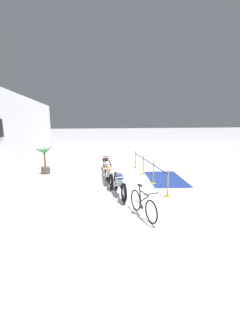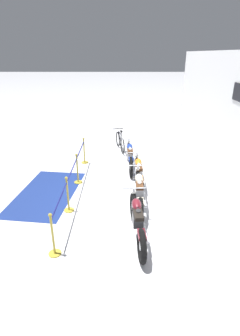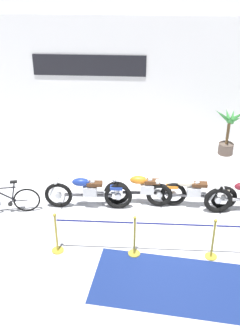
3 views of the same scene
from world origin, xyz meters
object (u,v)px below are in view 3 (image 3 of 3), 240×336
motorcycle_blue_0 (88,192)px  bicycle (7,201)px  stanchion_mid_right (212,245)px  potted_palm_left_of_row (228,132)px  stanchion_mid_left (134,242)px  motorcycle_orange_1 (145,190)px  floor_banner (168,283)px  stanchion_far_left (123,231)px  motorcycle_cream_2 (191,193)px

motorcycle_blue_0 → bicycle: bearing=-169.8°
bicycle → stanchion_mid_right: bearing=-15.6°
potted_palm_left_of_row → stanchion_mid_left: potted_palm_left_of_row is taller
bicycle → stanchion_mid_left: (3.35, -1.43, -0.02)m
potted_palm_left_of_row → motorcycle_orange_1: bearing=-130.1°
motorcycle_blue_0 → floor_banner: (2.02, -2.69, -0.47)m
potted_palm_left_of_row → motorcycle_blue_0: bearing=-140.7°
stanchion_far_left → potted_palm_left_of_row: bearing=58.9°
stanchion_mid_left → bicycle: bearing=157.0°
stanchion_far_left → stanchion_mid_left: same height
bicycle → stanchion_mid_left: bearing=-23.0°
floor_banner → potted_palm_left_of_row: bearing=77.3°
motorcycle_orange_1 → stanchion_far_left: (-0.48, -2.04, 0.20)m
motorcycle_blue_0 → stanchion_mid_right: size_ratio=2.21×
motorcycle_cream_2 → bicycle: 4.83m
bicycle → stanchion_far_left: 3.42m
motorcycle_blue_0 → stanchion_far_left: 2.08m
stanchion_mid_right → motorcycle_cream_2: bearing=98.8°
motorcycle_cream_2 → bicycle: (-4.79, -0.55, -0.08)m
stanchion_far_left → motorcycle_blue_0: bearing=119.6°
motorcycle_orange_1 → stanchion_far_left: 2.10m
motorcycle_blue_0 → potted_palm_left_of_row: (4.17, 3.41, 0.31)m
motorcycle_cream_2 → bicycle: bicycle is taller
bicycle → stanchion_mid_right: size_ratio=1.60×
motorcycle_cream_2 → potted_palm_left_of_row: 3.56m
motorcycle_orange_1 → floor_banner: motorcycle_orange_1 is taller
stanchion_mid_left → motorcycle_cream_2: bearing=53.9°
motorcycle_orange_1 → stanchion_far_left: size_ratio=0.41×
motorcycle_blue_0 → motorcycle_orange_1: bearing=9.0°
stanchion_mid_right → motorcycle_orange_1: bearing=127.0°
stanchion_far_left → floor_banner: bearing=-41.7°
motorcycle_blue_0 → potted_palm_left_of_row: 5.40m
potted_palm_left_of_row → stanchion_mid_right: size_ratio=1.52×
potted_palm_left_of_row → stanchion_far_left: 6.09m
motorcycle_cream_2 → floor_banner: size_ratio=0.76×
stanchion_far_left → floor_banner: size_ratio=1.71×
motorcycle_cream_2 → stanchion_mid_left: (-1.44, -1.98, -0.10)m
motorcycle_blue_0 → stanchion_mid_right: bearing=-30.7°
stanchion_far_left → stanchion_mid_right: (2.01, -0.00, -0.30)m
stanchion_mid_right → floor_banner: (-1.02, -0.89, -0.35)m
stanchion_mid_left → stanchion_far_left: bearing=180.0°
stanchion_mid_right → floor_banner: 1.39m
motorcycle_blue_0 → stanchion_mid_right: (3.03, -1.80, -0.12)m
motorcycle_blue_0 → bicycle: (-2.07, -0.37, -0.10)m
potted_palm_left_of_row → bicycle: bearing=-148.8°
stanchion_mid_right → floor_banner: bearing=-138.9°
floor_banner → motorcycle_orange_1: bearing=106.9°
bicycle → floor_banner: (4.08, -2.31, -0.37)m
potted_palm_left_of_row → stanchion_mid_right: potted_palm_left_of_row is taller
bicycle → stanchion_far_left: bearing=-24.8°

